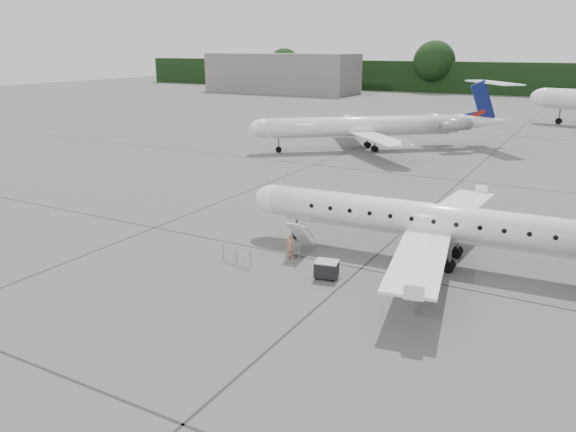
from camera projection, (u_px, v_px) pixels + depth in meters
The scene contains 8 objects.
ground at pixel (417, 315), 25.48m from camera, with size 320.00×320.00×0.00m, color #575755.
terminal_building at pixel (282, 73), 148.64m from camera, with size 40.00×14.00×10.00m, color slate.
main_regional_jet at pixel (441, 205), 30.91m from camera, with size 26.09×18.79×6.69m, color white, non-canonical shape.
airstair at pixel (300, 235), 32.98m from camera, with size 0.85×2.20×2.10m, color white, non-canonical shape.
passenger at pixel (291, 247), 32.00m from camera, with size 0.54×0.36×1.49m, color #996F53.
safety_railing at pixel (236, 254), 31.53m from camera, with size 2.20×0.08×1.00m, color #999CA1, non-canonical shape.
baggage_cart at pixel (327, 269), 29.41m from camera, with size 1.16×0.94×1.01m, color black, non-canonical shape.
bg_regional_left at pixel (363, 117), 65.13m from camera, with size 29.79×21.45×7.81m, color white, non-canonical shape.
Camera 1 is at (6.13, -23.02, 11.68)m, focal length 35.00 mm.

